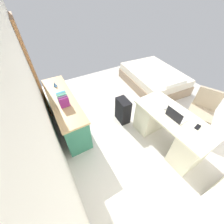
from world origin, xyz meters
TOP-DOWN VIEW (x-y plane):
  - ground_plane at (0.00, 0.00)m, footprint 5.03×5.03m
  - wall_back at (0.00, 2.02)m, footprint 4.03×0.10m
  - door_wooden at (1.46, 1.94)m, footprint 0.88×0.05m
  - desk at (-0.92, 0.06)m, footprint 1.46×0.71m
  - office_chair at (-0.93, -0.82)m, footprint 0.61×0.61m
  - credenza at (0.57, 1.64)m, footprint 1.80×0.48m
  - bed at (0.86, -1.17)m, footprint 2.01×1.56m
  - suitcase_black at (0.06, 0.48)m, footprint 0.37×0.23m
  - laptop at (-0.95, 0.11)m, footprint 0.32×0.23m
  - computer_mouse at (-0.69, 0.07)m, footprint 0.06×0.10m
  - cell_phone_near_laptop at (-1.27, -0.06)m, footprint 0.09×0.15m
  - book_row at (0.34, 1.64)m, footprint 0.20×0.17m
  - figurine_small at (1.04, 1.64)m, footprint 0.08×0.08m

SIDE VIEW (x-z plane):
  - ground_plane at x=0.00m, z-range 0.00..0.00m
  - bed at x=0.86m, z-range -0.05..0.53m
  - suitcase_black at x=0.06m, z-range 0.00..0.59m
  - credenza at x=0.57m, z-range 0.00..0.76m
  - desk at x=-0.92m, z-range 0.02..0.77m
  - office_chair at x=-0.93m, z-range -0.05..0.89m
  - cell_phone_near_laptop at x=-1.27m, z-range 0.75..0.76m
  - computer_mouse at x=-0.69m, z-range 0.75..0.78m
  - laptop at x=-0.95m, z-range 0.70..0.91m
  - figurine_small at x=1.04m, z-range 0.76..0.87m
  - book_row at x=0.34m, z-range 0.76..0.99m
  - door_wooden at x=1.46m, z-range 0.00..2.04m
  - wall_back at x=0.00m, z-range 0.00..2.60m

